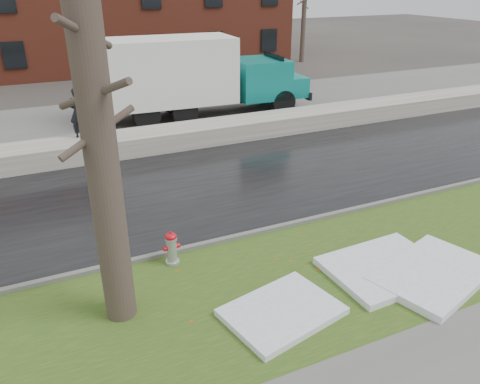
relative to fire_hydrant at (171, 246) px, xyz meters
name	(u,v)px	position (x,y,z in m)	size (l,w,h in m)	color
ground	(254,259)	(1.86, -0.61, -0.49)	(120.00, 120.00, 0.00)	#47423D
verge	(280,287)	(1.86, -1.86, -0.47)	(60.00, 4.50, 0.04)	#2A4818
road	(192,188)	(1.86, 3.89, -0.47)	(60.00, 7.00, 0.03)	black
parking_lot	(132,120)	(1.86, 12.39, -0.47)	(60.00, 9.00, 0.03)	slate
curb	(237,237)	(1.86, 0.39, -0.42)	(60.00, 0.15, 0.14)	slate
snowbank	(156,140)	(1.86, 8.09, -0.11)	(60.00, 1.60, 0.75)	beige
bg_tree_right	(304,17)	(17.86, 23.39, 2.85)	(1.40, 1.62, 6.50)	brown
fire_hydrant	(171,246)	(0.00, 0.00, 0.00)	(0.41, 0.35, 0.84)	#AFB0B7
tree	(99,137)	(-1.46, -1.32, 3.26)	(1.43, 1.64, 7.36)	brown
box_truck	(195,76)	(4.85, 11.78, 1.48)	(11.23, 3.08, 3.73)	black
worker	(78,113)	(-0.85, 8.45, 1.19)	(0.67, 0.44, 1.85)	black
snow_patch_near	(385,268)	(4.34, -2.35, -0.37)	(2.60, 2.00, 0.16)	white
snow_patch_far	(282,311)	(1.44, -2.70, -0.38)	(2.20, 1.60, 0.14)	white
snow_patch_side	(433,274)	(5.15, -3.01, -0.36)	(2.80, 1.80, 0.18)	white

